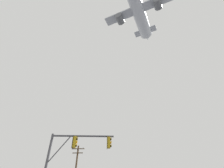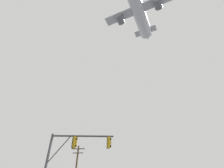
{
  "view_description": "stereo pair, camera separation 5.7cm",
  "coord_description": "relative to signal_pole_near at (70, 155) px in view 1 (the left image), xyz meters",
  "views": [
    {
      "loc": [
        0.73,
        -6.79,
        1.49
      ],
      "look_at": [
        0.01,
        12.5,
        16.02
      ],
      "focal_mm": 26.93,
      "sensor_mm": 36.0,
      "label": 1
    },
    {
      "loc": [
        0.79,
        -6.79,
        1.49
      ],
      "look_at": [
        0.01,
        12.5,
        16.02
      ],
      "focal_mm": 26.93,
      "sensor_mm": 36.0,
      "label": 2
    }
  ],
  "objects": [
    {
      "name": "signal_pole_near",
      "position": [
        0.0,
        0.0,
        0.0
      ],
      "size": [
        5.31,
        0.67,
        6.71
      ],
      "color": "#4C4C51",
      "rests_on": "ground"
    },
    {
      "name": "airplane",
      "position": [
        10.53,
        13.36,
        46.83
      ],
      "size": [
        20.96,
        27.14,
        7.63
      ],
      "color": "#B7BCC6"
    }
  ]
}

